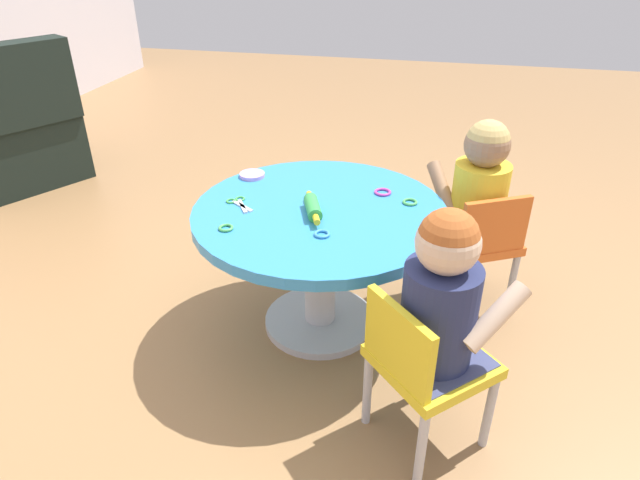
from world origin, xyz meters
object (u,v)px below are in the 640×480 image
(child_chair_left, at_px, (423,363))
(armchair_dark, at_px, (7,133))
(seated_child_left, at_px, (442,295))
(seated_child_right, at_px, (480,185))
(child_chair_right, at_px, (477,241))
(craft_table, at_px, (320,238))
(rolling_pin, at_px, (313,207))
(craft_scissors, at_px, (239,203))

(child_chair_left, bearing_deg, armchair_dark, 60.45)
(seated_child_left, height_order, armchair_dark, armchair_dark)
(child_chair_left, distance_m, seated_child_right, 0.84)
(child_chair_left, height_order, seated_child_right, seated_child_right)
(child_chair_left, bearing_deg, seated_child_right, -10.43)
(child_chair_left, height_order, seated_child_left, seated_child_left)
(child_chair_left, height_order, armchair_dark, armchair_dark)
(child_chair_right, bearing_deg, armchair_dark, 75.62)
(craft_table, relative_size, child_chair_left, 1.71)
(child_chair_right, xyz_separation_m, rolling_pin, (-0.31, 0.59, 0.24))
(seated_child_right, xyz_separation_m, craft_scissors, (-0.33, 0.86, -0.01))
(craft_table, bearing_deg, rolling_pin, 160.43)
(child_chair_left, xyz_separation_m, armchair_dark, (1.46, 2.57, 0.00))
(craft_table, distance_m, armchair_dark, 2.36)
(child_chair_left, relative_size, seated_child_right, 1.05)
(child_chair_right, bearing_deg, craft_table, 114.97)
(craft_table, distance_m, craft_scissors, 0.32)
(seated_child_right, bearing_deg, rolling_pin, 121.20)
(craft_table, xyz_separation_m, armchair_dark, (0.97, 2.15, -0.09))
(craft_table, distance_m, seated_child_right, 0.65)
(seated_child_right, relative_size, craft_scissors, 3.84)
(armchair_dark, bearing_deg, craft_scissors, -118.21)
(seated_child_left, bearing_deg, armchair_dark, 61.19)
(craft_scissors, bearing_deg, seated_child_left, -120.29)
(armchair_dark, xyz_separation_m, rolling_pin, (-1.01, -2.14, 0.23))
(seated_child_left, xyz_separation_m, seated_child_right, (0.76, -0.12, 0.00))
(seated_child_left, distance_m, craft_scissors, 0.86)
(seated_child_right, bearing_deg, child_chair_left, 169.57)
(craft_table, relative_size, rolling_pin, 4.11)
(seated_child_left, distance_m, armchair_dark, 2.97)
(craft_table, xyz_separation_m, seated_child_left, (-0.46, -0.44, 0.13))
(craft_table, height_order, child_chair_left, child_chair_left)
(child_chair_right, relative_size, armchair_dark, 0.55)
(armchair_dark, distance_m, craft_scissors, 2.12)
(armchair_dark, relative_size, rolling_pin, 4.35)
(seated_child_left, relative_size, rolling_pin, 2.29)
(seated_child_right, distance_m, rolling_pin, 0.67)
(craft_table, distance_m, seated_child_left, 0.65)
(seated_child_left, relative_size, seated_child_right, 1.00)
(child_chair_left, xyz_separation_m, seated_child_right, (0.79, -0.15, 0.23))
(child_chair_left, distance_m, armchair_dark, 2.95)
(seated_child_left, bearing_deg, seated_child_right, -8.69)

